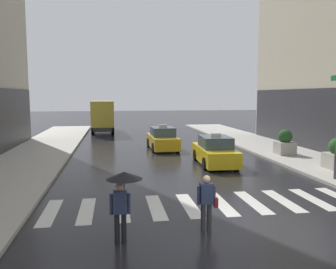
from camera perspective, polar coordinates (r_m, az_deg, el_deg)
ground_plane at (r=10.16m, az=10.77°, el=-16.40°), size 160.00×160.00×0.00m
crosswalk_markings at (r=12.84m, az=6.17°, el=-11.36°), size 11.30×2.80×0.01m
taxi_lead at (r=19.93m, az=7.73°, el=-2.84°), size 2.08×4.61×1.80m
taxi_second at (r=25.36m, az=-0.90°, el=-0.79°), size 2.02×4.58×1.80m
box_truck at (r=36.86m, az=-10.72°, el=3.13°), size 2.40×7.58×3.35m
pedestrian_with_umbrella at (r=9.28m, az=-7.45°, el=-8.65°), size 0.96×0.96×1.94m
pedestrian_with_handbag at (r=10.22m, az=6.41°, el=-10.61°), size 0.60×0.24×1.65m
planter_mid_block at (r=23.52m, az=18.69°, el=-1.34°), size 1.10×1.10×1.60m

